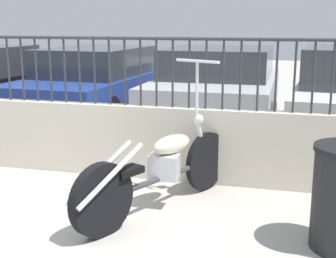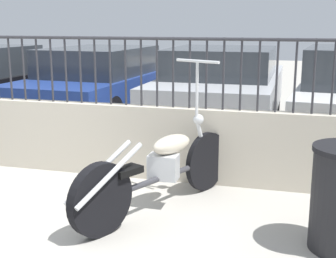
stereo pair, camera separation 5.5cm
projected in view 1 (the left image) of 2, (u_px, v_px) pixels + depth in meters
low_wall at (82, 138)px, 5.55m from camera, size 9.77×0.18×0.84m
fence_railing at (79, 59)px, 5.35m from camera, size 9.77×0.04×0.77m
motorcycle_dark_grey at (154, 171)px, 4.35m from camera, size 1.04×1.94×1.41m
car_blue at (101, 82)px, 8.75m from camera, size 1.97×4.68×1.31m
car_silver at (220, 87)px, 8.00m from camera, size 1.87×4.24×1.35m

